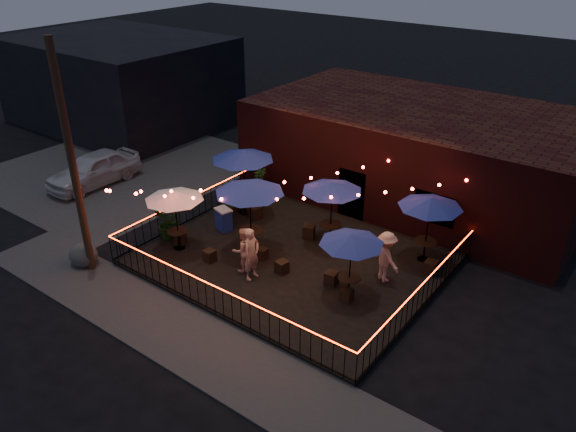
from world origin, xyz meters
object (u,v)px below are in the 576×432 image
object	(u,v)px
cafe_table_4	(352,240)
cooler	(224,219)
cafe_table_2	(249,189)
cafe_table_3	(332,187)
cafe_table_0	(174,196)
utility_pole	(72,164)
cafe_table_1	(243,156)
boulder	(83,255)
cafe_table_5	(431,203)

from	to	relation	value
cafe_table_4	cooler	world-z (taller)	cafe_table_4
cafe_table_2	cafe_table_3	size ratio (longest dim) A/B	1.28
cafe_table_0	cafe_table_4	distance (m)	6.70
cafe_table_2	utility_pole	bearing A→B (deg)	-132.78
cafe_table_2	cafe_table_1	bearing A→B (deg)	135.36
cooler	cafe_table_4	bearing A→B (deg)	9.27
cafe_table_3	cafe_table_4	distance (m)	3.49
cafe_table_0	cafe_table_4	world-z (taller)	cafe_table_0
cafe_table_0	cooler	size ratio (longest dim) A/B	2.80
cafe_table_2	boulder	size ratio (longest dim) A/B	3.21
utility_pole	cafe_table_5	xyz separation A→B (m)	(9.20, 7.37, -1.61)
cafe_table_0	boulder	size ratio (longest dim) A/B	2.52
cafe_table_1	cafe_table_5	bearing A→B (deg)	7.93
cafe_table_5	cooler	world-z (taller)	cafe_table_5
utility_pole	cooler	size ratio (longest dim) A/B	8.96
cooler	boulder	xyz separation A→B (m)	(-2.41, -4.72, -0.22)
cafe_table_3	cafe_table_5	world-z (taller)	cafe_table_3
cafe_table_1	cafe_table_3	size ratio (longest dim) A/B	1.31
cafe_table_2	boulder	xyz separation A→B (m)	(-4.31, -4.15, -2.27)
cafe_table_4	cafe_table_5	size ratio (longest dim) A/B	0.81
cafe_table_4	cafe_table_0	bearing A→B (deg)	-169.65
cafe_table_1	cafe_table_5	distance (m)	7.61
cafe_table_2	boulder	world-z (taller)	cafe_table_2
cafe_table_1	boulder	xyz separation A→B (m)	(-2.12, -6.30, -2.30)
cafe_table_5	cafe_table_0	bearing A→B (deg)	-148.33
cafe_table_0	cafe_table_5	world-z (taller)	cafe_table_5
utility_pole	cafe_table_5	bearing A→B (deg)	38.71
cafe_table_0	cooler	bearing A→B (deg)	80.03
cafe_table_3	cooler	world-z (taller)	cafe_table_3
cafe_table_2	cooler	bearing A→B (deg)	163.13
cafe_table_4	boulder	world-z (taller)	cafe_table_4
cafe_table_1	cafe_table_5	xyz separation A→B (m)	(7.53, 1.05, -0.29)
cafe_table_5	cafe_table_3	bearing A→B (deg)	-164.55
utility_pole	cafe_table_0	size ratio (longest dim) A/B	3.20
cafe_table_1	cooler	bearing A→B (deg)	-79.61
utility_pole	cafe_table_0	xyz separation A→B (m)	(1.60, 2.69, -1.71)
cafe_table_0	cafe_table_5	distance (m)	8.93
cafe_table_0	cafe_table_5	size ratio (longest dim) A/B	0.89
cafe_table_0	cafe_table_2	bearing A→B (deg)	33.28
cafe_table_1	boulder	bearing A→B (deg)	-108.60
cafe_table_3	cafe_table_4	size ratio (longest dim) A/B	1.10
cafe_table_0	cafe_table_2	size ratio (longest dim) A/B	0.78
cafe_table_0	cooler	distance (m)	2.68
cafe_table_4	boulder	distance (m)	9.64
cooler	boulder	distance (m)	5.30
boulder	cooler	bearing A→B (deg)	62.93
cooler	cafe_table_5	bearing A→B (deg)	37.05
cafe_table_1	cafe_table_4	xyz separation A→B (m)	(6.52, -2.44, -0.48)
cafe_table_5	cooler	bearing A→B (deg)	-160.02
cafe_table_4	utility_pole	bearing A→B (deg)	-154.59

